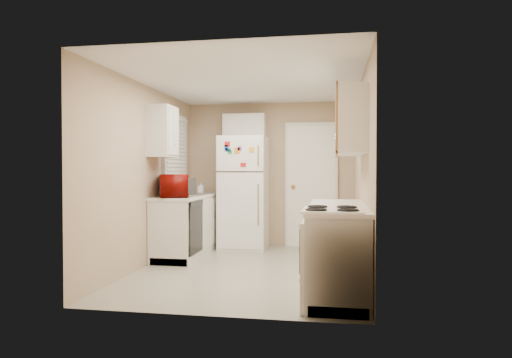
# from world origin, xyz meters

# --- Properties ---
(floor) EXTENTS (3.80, 3.80, 0.00)m
(floor) POSITION_xyz_m (0.00, 0.00, 0.00)
(floor) COLOR #B2AD9A
(floor) RESTS_ON ground
(ceiling) EXTENTS (3.80, 3.80, 0.00)m
(ceiling) POSITION_xyz_m (0.00, 0.00, 2.40)
(ceiling) COLOR white
(ceiling) RESTS_ON floor
(wall_left) EXTENTS (3.80, 3.80, 0.00)m
(wall_left) POSITION_xyz_m (-1.40, 0.00, 1.20)
(wall_left) COLOR tan
(wall_left) RESTS_ON floor
(wall_right) EXTENTS (3.80, 3.80, 0.00)m
(wall_right) POSITION_xyz_m (1.40, 0.00, 1.20)
(wall_right) COLOR tan
(wall_right) RESTS_ON floor
(wall_back) EXTENTS (2.80, 2.80, 0.00)m
(wall_back) POSITION_xyz_m (0.00, 1.90, 1.20)
(wall_back) COLOR tan
(wall_back) RESTS_ON floor
(wall_front) EXTENTS (2.80, 2.80, 0.00)m
(wall_front) POSITION_xyz_m (0.00, -1.90, 1.20)
(wall_front) COLOR tan
(wall_front) RESTS_ON floor
(left_counter) EXTENTS (0.60, 1.80, 0.90)m
(left_counter) POSITION_xyz_m (-1.10, 0.90, 0.45)
(left_counter) COLOR silver
(left_counter) RESTS_ON floor
(dishwasher) EXTENTS (0.03, 0.58, 0.72)m
(dishwasher) POSITION_xyz_m (-0.81, 0.30, 0.49)
(dishwasher) COLOR black
(dishwasher) RESTS_ON floor
(sink) EXTENTS (0.54, 0.74, 0.16)m
(sink) POSITION_xyz_m (-1.10, 1.05, 0.86)
(sink) COLOR gray
(sink) RESTS_ON left_counter
(microwave) EXTENTS (0.64, 0.49, 0.38)m
(microwave) POSITION_xyz_m (-1.11, 0.29, 1.05)
(microwave) COLOR #7C0904
(microwave) RESTS_ON left_counter
(soap_bottle) EXTENTS (0.08, 0.08, 0.18)m
(soap_bottle) POSITION_xyz_m (-1.06, 1.40, 1.00)
(soap_bottle) COLOR white
(soap_bottle) RESTS_ON left_counter
(window_blinds) EXTENTS (0.10, 0.98, 1.08)m
(window_blinds) POSITION_xyz_m (-1.36, 1.05, 1.60)
(window_blinds) COLOR silver
(window_blinds) RESTS_ON wall_left
(upper_cabinet_left) EXTENTS (0.30, 0.45, 0.70)m
(upper_cabinet_left) POSITION_xyz_m (-1.25, 0.22, 1.80)
(upper_cabinet_left) COLOR silver
(upper_cabinet_left) RESTS_ON wall_left
(refrigerator) EXTENTS (0.75, 0.73, 1.81)m
(refrigerator) POSITION_xyz_m (-0.38, 1.55, 0.91)
(refrigerator) COLOR white
(refrigerator) RESTS_ON floor
(cabinet_over_fridge) EXTENTS (0.70, 0.30, 0.40)m
(cabinet_over_fridge) POSITION_xyz_m (-0.40, 1.75, 2.00)
(cabinet_over_fridge) COLOR silver
(cabinet_over_fridge) RESTS_ON wall_back
(interior_door) EXTENTS (0.86, 0.06, 2.08)m
(interior_door) POSITION_xyz_m (0.70, 1.86, 1.02)
(interior_door) COLOR white
(interior_door) RESTS_ON floor
(right_counter) EXTENTS (0.60, 2.00, 0.90)m
(right_counter) POSITION_xyz_m (1.10, -0.80, 0.45)
(right_counter) COLOR silver
(right_counter) RESTS_ON floor
(stove) EXTENTS (0.55, 0.68, 0.82)m
(stove) POSITION_xyz_m (1.05, -1.44, 0.41)
(stove) COLOR white
(stove) RESTS_ON floor
(upper_cabinet_right) EXTENTS (0.30, 1.20, 0.70)m
(upper_cabinet_right) POSITION_xyz_m (1.25, -0.50, 1.80)
(upper_cabinet_right) COLOR silver
(upper_cabinet_right) RESTS_ON wall_right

